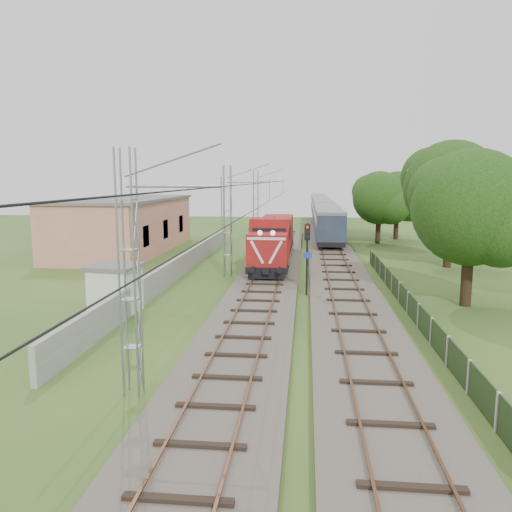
# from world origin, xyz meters

# --- Properties ---
(ground) EXTENTS (140.00, 140.00, 0.00)m
(ground) POSITION_xyz_m (0.00, 0.00, 0.00)
(ground) COLOR #294F1D
(ground) RESTS_ON ground
(track_main) EXTENTS (4.20, 70.00, 0.45)m
(track_main) POSITION_xyz_m (0.00, 7.00, 0.18)
(track_main) COLOR #6B6054
(track_main) RESTS_ON ground
(track_side) EXTENTS (4.20, 80.00, 0.45)m
(track_side) POSITION_xyz_m (5.00, 20.00, 0.18)
(track_side) COLOR #6B6054
(track_side) RESTS_ON ground
(catenary) EXTENTS (3.31, 70.00, 8.00)m
(catenary) POSITION_xyz_m (-2.95, 12.00, 4.05)
(catenary) COLOR gray
(catenary) RESTS_ON ground
(boundary_wall) EXTENTS (0.25, 40.00, 1.50)m
(boundary_wall) POSITION_xyz_m (-6.50, 12.00, 0.75)
(boundary_wall) COLOR #9E9E99
(boundary_wall) RESTS_ON ground
(station_building) EXTENTS (8.40, 20.40, 5.22)m
(station_building) POSITION_xyz_m (-15.00, 24.00, 2.63)
(station_building) COLOR tan
(station_building) RESTS_ON ground
(fence) EXTENTS (0.12, 32.00, 1.20)m
(fence) POSITION_xyz_m (8.00, 3.00, 0.60)
(fence) COLOR black
(fence) RESTS_ON ground
(locomotive) EXTENTS (2.83, 16.15, 4.10)m
(locomotive) POSITION_xyz_m (0.00, 17.26, 2.14)
(locomotive) COLOR black
(locomotive) RESTS_ON ground
(coach_rake) EXTENTS (2.85, 63.44, 3.29)m
(coach_rake) POSITION_xyz_m (5.00, 55.65, 2.39)
(coach_rake) COLOR black
(coach_rake) RESTS_ON ground
(signal_post) EXTENTS (0.48, 0.38, 4.41)m
(signal_post) POSITION_xyz_m (2.68, 6.75, 3.03)
(signal_post) COLOR black
(signal_post) RESTS_ON ground
(relay_hut) EXTENTS (2.75, 2.75, 2.57)m
(relay_hut) POSITION_xyz_m (-7.40, 1.76, 1.30)
(relay_hut) COLOR silver
(relay_hut) RESTS_ON ground
(tree_a) EXTENTS (6.71, 6.39, 8.70)m
(tree_a) POSITION_xyz_m (11.62, 5.07, 5.42)
(tree_a) COLOR #311F14
(tree_a) RESTS_ON ground
(tree_b) EXTENTS (7.77, 7.40, 10.08)m
(tree_b) POSITION_xyz_m (14.04, 17.79, 6.29)
(tree_b) COLOR #311F14
(tree_b) RESTS_ON ground
(tree_c) EXTENTS (6.08, 5.79, 7.89)m
(tree_c) POSITION_xyz_m (10.58, 32.63, 4.92)
(tree_c) COLOR #311F14
(tree_c) RESTS_ON ground
(tree_d) EXTENTS (6.12, 5.83, 7.93)m
(tree_d) POSITION_xyz_m (13.18, 36.49, 4.95)
(tree_d) COLOR #311F14
(tree_d) RESTS_ON ground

